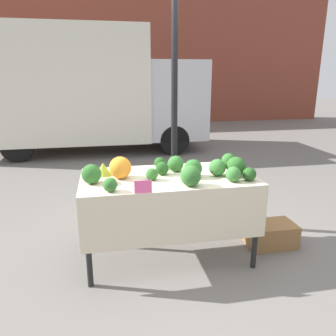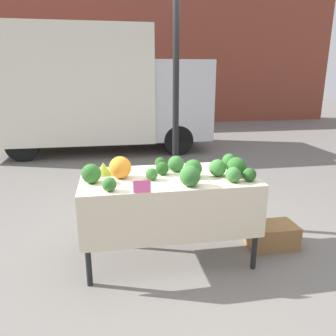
% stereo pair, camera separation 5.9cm
% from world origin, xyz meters
% --- Properties ---
extents(ground_plane, '(40.00, 40.00, 0.00)m').
position_xyz_m(ground_plane, '(0.00, 0.00, 0.00)').
color(ground_plane, slate).
extents(building_facade, '(16.00, 0.60, 5.28)m').
position_xyz_m(building_facade, '(0.00, 9.61, 2.64)').
color(building_facade, brown).
rests_on(building_facade, ground_plane).
extents(tent_pole, '(0.07, 0.07, 2.69)m').
position_xyz_m(tent_pole, '(0.22, 0.73, 1.35)').
color(tent_pole, black).
rests_on(tent_pole, ground_plane).
extents(parked_truck, '(4.95, 1.99, 2.76)m').
position_xyz_m(parked_truck, '(-0.88, 5.07, 1.44)').
color(parked_truck, silver).
rests_on(parked_truck, ground_plane).
extents(market_table, '(1.62, 0.84, 0.84)m').
position_xyz_m(market_table, '(0.00, -0.06, 0.73)').
color(market_table, beige).
rests_on(market_table, ground_plane).
extents(orange_cauliflower, '(0.20, 0.20, 0.20)m').
position_xyz_m(orange_cauliflower, '(-0.44, 0.02, 0.94)').
color(orange_cauliflower, orange).
rests_on(orange_cauliflower, market_table).
extents(romanesco_head, '(0.15, 0.15, 0.12)m').
position_xyz_m(romanesco_head, '(-0.60, 0.15, 0.90)').
color(romanesco_head, '#93B238').
rests_on(romanesco_head, market_table).
extents(broccoli_head_0, '(0.17, 0.17, 0.17)m').
position_xyz_m(broccoli_head_0, '(0.22, -0.07, 0.92)').
color(broccoli_head_0, '#2D6628').
rests_on(broccoli_head_0, market_table).
extents(broccoli_head_1, '(0.14, 0.14, 0.14)m').
position_xyz_m(broccoli_head_1, '(0.67, 0.20, 0.91)').
color(broccoli_head_1, '#2D6628').
rests_on(broccoli_head_1, market_table).
extents(broccoli_head_2, '(0.16, 0.16, 0.16)m').
position_xyz_m(broccoli_head_2, '(0.10, 0.14, 0.92)').
color(broccoli_head_2, '#336B2D').
rests_on(broccoli_head_2, market_table).
extents(broccoli_head_3, '(0.11, 0.11, 0.11)m').
position_xyz_m(broccoli_head_3, '(-0.17, -0.09, 0.89)').
color(broccoli_head_3, '#2D6628').
rests_on(broccoli_head_3, market_table).
extents(broccoli_head_4, '(0.18, 0.18, 0.18)m').
position_xyz_m(broccoli_head_4, '(0.14, -0.31, 0.93)').
color(broccoli_head_4, '#336B2D').
rests_on(broccoli_head_4, market_table).
extents(broccoli_head_5, '(0.12, 0.12, 0.12)m').
position_xyz_m(broccoli_head_5, '(-0.54, -0.32, 0.90)').
color(broccoli_head_5, '#336B2D').
rests_on(broccoli_head_5, market_table).
extents(broccoli_head_6, '(0.17, 0.17, 0.17)m').
position_xyz_m(broccoli_head_6, '(-0.70, -0.08, 0.92)').
color(broccoli_head_6, '#2D6628').
rests_on(broccoli_head_6, market_table).
extents(broccoli_head_7, '(0.11, 0.11, 0.11)m').
position_xyz_m(broccoli_head_7, '(-0.03, 0.29, 0.90)').
color(broccoli_head_7, '#23511E').
rests_on(broccoli_head_7, market_table).
extents(broccoli_head_8, '(0.12, 0.12, 0.12)m').
position_xyz_m(broccoli_head_8, '(0.69, -0.27, 0.90)').
color(broccoli_head_8, '#23511E').
rests_on(broccoli_head_8, market_table).
extents(broccoli_head_9, '(0.13, 0.13, 0.13)m').
position_xyz_m(broccoli_head_9, '(-0.05, 0.06, 0.90)').
color(broccoli_head_9, '#23511E').
rests_on(broccoli_head_9, market_table).
extents(broccoli_head_10, '(0.16, 0.16, 0.16)m').
position_xyz_m(broccoli_head_10, '(0.46, -0.07, 0.92)').
color(broccoli_head_10, '#387533').
rests_on(broccoli_head_10, market_table).
extents(broccoli_head_11, '(0.14, 0.14, 0.14)m').
position_xyz_m(broccoli_head_11, '(0.54, -0.27, 0.91)').
color(broccoli_head_11, '#387533').
rests_on(broccoli_head_11, market_table).
extents(broccoli_head_12, '(0.19, 0.19, 0.19)m').
position_xyz_m(broccoli_head_12, '(0.63, -0.12, 0.93)').
color(broccoli_head_12, '#285B23').
rests_on(broccoli_head_12, market_table).
extents(price_sign, '(0.14, 0.01, 0.11)m').
position_xyz_m(price_sign, '(-0.28, -0.41, 0.89)').
color(price_sign, '#F45B9E').
rests_on(price_sign, market_table).
extents(produce_crate, '(0.50, 0.33, 0.25)m').
position_xyz_m(produce_crate, '(1.11, 0.00, 0.12)').
color(produce_crate, olive).
rests_on(produce_crate, ground_plane).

